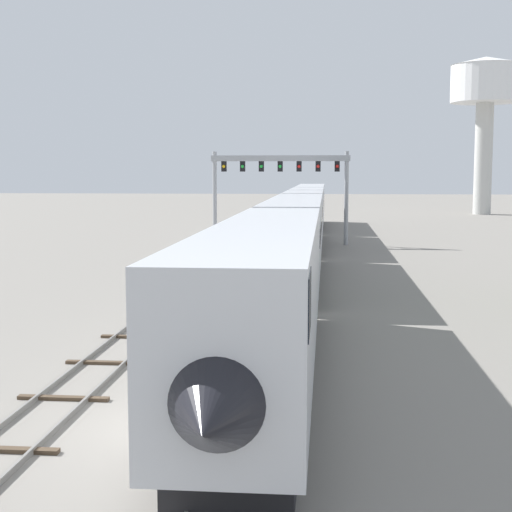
{
  "coord_description": "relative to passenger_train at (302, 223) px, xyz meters",
  "views": [
    {
      "loc": [
        3.79,
        -18.2,
        6.36
      ],
      "look_at": [
        1.0,
        12.0,
        3.0
      ],
      "focal_mm": 53.56,
      "sensor_mm": 36.0,
      "label": 1
    }
  ],
  "objects": [
    {
      "name": "ground_plane",
      "position": [
        -2.0,
        -37.3,
        -2.6
      ],
      "size": [
        400.0,
        400.0,
        0.0
      ],
      "primitive_type": "plane",
      "color": "gray"
    },
    {
      "name": "track_main",
      "position": [
        0.0,
        22.7,
        -2.54
      ],
      "size": [
        2.6,
        200.0,
        0.16
      ],
      "color": "slate",
      "rests_on": "ground"
    },
    {
      "name": "track_near",
      "position": [
        -5.5,
        2.7,
        -2.54
      ],
      "size": [
        2.6,
        160.0,
        0.16
      ],
      "color": "slate",
      "rests_on": "ground"
    },
    {
      "name": "passenger_train",
      "position": [
        0.0,
        0.0,
        0.0
      ],
      "size": [
        3.04,
        87.32,
        4.8
      ],
      "color": "silver",
      "rests_on": "ground"
    },
    {
      "name": "signal_gantry",
      "position": [
        -2.25,
        11.08,
        3.4
      ],
      "size": [
        12.1,
        0.49,
        8.11
      ],
      "color": "#999BA0",
      "rests_on": "ground"
    },
    {
      "name": "water_tower",
      "position": [
        24.92,
        61.1,
        15.56
      ],
      "size": [
        10.32,
        10.32,
        23.07
      ],
      "color": "beige",
      "rests_on": "ground"
    }
  ]
}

